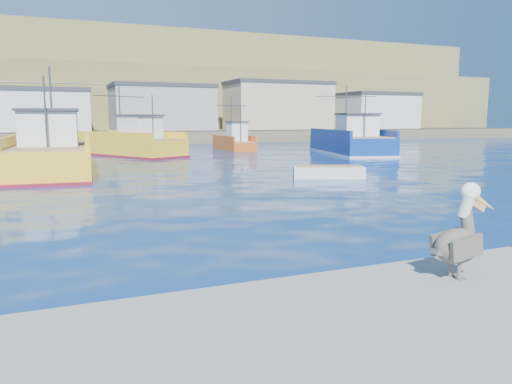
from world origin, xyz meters
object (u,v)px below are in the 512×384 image
Objects in this scene: trawler_yellow_a at (53,155)px; trawler_blue at (351,142)px; skiff_mid at (328,173)px; skiff_far at (363,146)px; boat_orange at (235,141)px; trawler_yellow_b at (131,144)px; pelican at (460,238)px.

trawler_blue is (27.78, 8.55, -0.02)m from trawler_yellow_a.
skiff_mid is 31.58m from skiff_far.
trawler_blue reaches higher than skiff_mid.
skiff_far is (19.63, 24.74, -0.04)m from skiff_mid.
trawler_yellow_a is 17.28m from skiff_mid.
boat_orange is 1.62× the size of skiff_mid.
trawler_yellow_b reaches higher than boat_orange.
trawler_yellow_b is 27.61m from skiff_far.
trawler_blue is 21.57m from skiff_mid.
skiff_mid is at bearing -128.43° from skiff_far.
trawler_yellow_b is at bearing 165.21° from trawler_blue.
boat_orange reaches higher than pelican.
trawler_yellow_b is at bearing -175.89° from skiff_far.
boat_orange is (18.95, 18.15, -0.20)m from trawler_yellow_a.
trawler_blue is at bearing 17.10° from trawler_yellow_a.
trawler_yellow_a is at bearing -136.24° from boat_orange.
trawler_yellow_a is 3.77× the size of skiff_far.
pelican reaches higher than skiff_far.
skiff_far is at bearing 57.15° from pelican.
skiff_mid is 1.16× the size of skiff_far.
trawler_yellow_b is at bearing 109.14° from skiff_mid.
trawler_blue is at bearing 53.27° from skiff_mid.
boat_orange is at bearing 43.76° from trawler_yellow_a.
pelican is (-8.22, -18.39, 0.98)m from skiff_mid.
pelican is at bearing -120.63° from trawler_blue.
skiff_mid is at bearing -30.36° from trawler_yellow_a.
trawler_blue reaches higher than skiff_far.
boat_orange is 27.19m from skiff_mid.
boat_orange is at bearing 81.41° from skiff_mid.
skiff_mid is (-4.06, -26.88, -0.69)m from boat_orange.
skiff_mid is at bearing -126.73° from trawler_blue.
skiff_mid is 20.16m from pelican.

